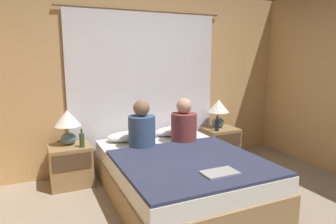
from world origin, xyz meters
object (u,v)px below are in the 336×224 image
Objects in this scene: bed at (179,175)px; person_right_in_bed at (184,124)px; handbag_on_floor at (238,163)px; lamp_right at (218,109)px; laptop_on_bed at (220,173)px; nightstand_left at (71,165)px; pillow_right at (174,131)px; beer_bottle_on_left_stand at (82,140)px; nightstand_right at (220,144)px; beer_bottle_on_right_stand at (217,125)px; pillow_left at (129,136)px; lamp_left at (68,122)px; person_left_in_bed at (142,128)px.

bed is 3.57× the size of person_right_in_bed.
person_right_in_bed is at bearing 172.12° from handbag_on_floor.
laptop_on_bed is at bearing -123.29° from lamp_right.
nightstand_left is 0.86× the size of pillow_right.
nightstand_left is at bearing -178.18° from lamp_right.
beer_bottle_on_left_stand is at bearing -174.90° from lamp_right.
nightstand_right is at bearing 35.92° from bed.
beer_bottle_on_right_stand reaches higher than handbag_on_floor.
pillow_right is 0.64m from beer_bottle_on_right_stand.
handbag_on_floor is (1.45, -0.48, -0.44)m from pillow_left.
bed is 1.37m from nightstand_right.
bed is at bearing -141.76° from lamp_right.
beer_bottle_on_right_stand reaches higher than nightstand_left.
pillow_left and pillow_right have the same top height.
beer_bottle_on_right_stand is (2.07, -0.19, -0.19)m from lamp_left.
nightstand_left is 2.24× the size of beer_bottle_on_left_stand.
handbag_on_floor is (2.08, -0.33, -0.49)m from beer_bottle_on_left_stand.
person_left_in_bed reaches higher than nightstand_right.
bed is 6.17× the size of laptop_on_bed.
pillow_left is 1.60m from laptop_on_bed.
pillow_right reaches higher than laptop_on_bed.
beer_bottle_on_left_stand reaches higher than nightstand_right.
pillow_left is 1.75× the size of laptop_on_bed.
pillow_right is at bearing -1.61° from lamp_left.
nightstand_right is 2.11m from beer_bottle_on_left_stand.
laptop_on_bed is at bearing -122.65° from beer_bottle_on_right_stand.
pillow_right is (1.45, -0.04, -0.25)m from lamp_left.
laptop_on_bed is at bearing -124.49° from nightstand_right.
nightstand_right is 0.99m from person_right_in_bed.
beer_bottle_on_left_stand is 1.94m from beer_bottle_on_right_stand.
person_left_in_bed is 0.58m from person_right_in_bed.
lamp_left is 1.90× the size of beer_bottle_on_right_stand.
beer_bottle_on_left_stand is at bearing -40.36° from nightstand_left.
nightstand_left is 2.21m from nightstand_right.
beer_bottle_on_left_stand is at bearing 170.96° from handbag_on_floor.
person_left_in_bed is at bearing -81.17° from pillow_left.
lamp_left is 2.38m from handbag_on_floor.
nightstand_left is at bearing 168.62° from handbag_on_floor.
person_left_in_bed is at bearing -17.64° from beer_bottle_on_left_stand.
person_left_in_bed is at bearing -163.78° from lamp_right.
pillow_right is (-0.77, 0.03, 0.28)m from nightstand_right.
pillow_right is at bearing 0.00° from pillow_left.
beer_bottle_on_left_stand is (-1.31, -0.14, 0.06)m from pillow_right.
pillow_left is 2.59× the size of beer_bottle_on_left_stand.
nightstand_right is 1.17× the size of lamp_left.
pillow_left is 2.57× the size of beer_bottle_on_right_stand.
nightstand_left is 1.17× the size of lamp_right.
person_right_in_bed reaches higher than handbag_on_floor.
nightstand_right is 1.44× the size of handbag_on_floor.
pillow_right reaches higher than handbag_on_floor.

